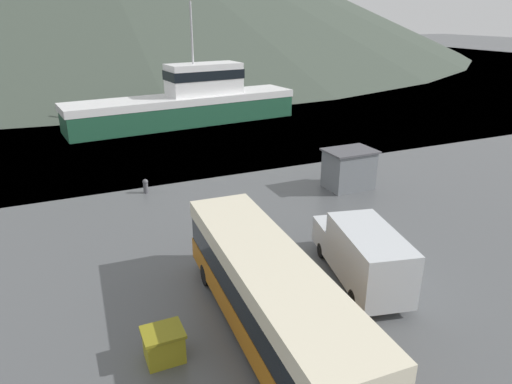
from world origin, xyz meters
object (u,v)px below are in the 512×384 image
object	(u,v)px
fishing_boat	(188,102)
small_boat	(275,95)
delivery_van	(362,253)
dock_kiosk	(349,169)
storage_bin	(164,345)
tour_bus	(269,293)

from	to	relation	value
fishing_boat	small_boat	xyz separation A→B (m)	(14.71, 9.62, -1.72)
delivery_van	dock_kiosk	xyz separation A→B (m)	(6.06, 9.70, -0.07)
fishing_boat	dock_kiosk	xyz separation A→B (m)	(4.22, -22.64, -0.95)
dock_kiosk	small_boat	distance (m)	33.93
dock_kiosk	small_boat	bearing A→B (deg)	71.98
fishing_boat	storage_bin	bearing A→B (deg)	156.09
delivery_van	fishing_boat	world-z (taller)	fishing_boat
tour_bus	storage_bin	bearing A→B (deg)	177.12
tour_bus	fishing_boat	distance (m)	34.68
delivery_van	small_boat	size ratio (longest dim) A/B	1.02
tour_bus	storage_bin	distance (m)	3.87
tour_bus	dock_kiosk	xyz separation A→B (m)	(11.21, 11.33, -0.49)
delivery_van	fishing_boat	xyz separation A→B (m)	(1.84, 32.34, 0.88)
tour_bus	storage_bin	size ratio (longest dim) A/B	8.77
delivery_van	dock_kiosk	world-z (taller)	delivery_van
fishing_boat	dock_kiosk	bearing A→B (deg)	-175.78
tour_bus	delivery_van	xyz separation A→B (m)	(5.15, 1.63, -0.41)
tour_bus	delivery_van	world-z (taller)	tour_bus
small_boat	storage_bin	bearing A→B (deg)	-13.58
storage_bin	dock_kiosk	distance (m)	18.49
tour_bus	small_boat	bearing A→B (deg)	66.14
tour_bus	dock_kiosk	size ratio (longest dim) A/B	3.70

